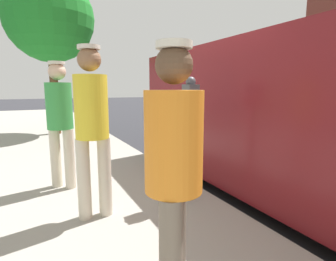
{
  "coord_description": "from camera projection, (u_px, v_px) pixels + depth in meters",
  "views": [
    {
      "loc": [
        3.02,
        3.18,
        1.54
      ],
      "look_at": [
        1.65,
        0.45,
        1.05
      ],
      "focal_mm": 28.52,
      "sensor_mm": 36.0,
      "label": 1
    }
  ],
  "objects": [
    {
      "name": "ground_plane",
      "position": [
        245.0,
        182.0,
        4.39
      ],
      "size": [
        80.0,
        80.0,
        0.0
      ],
      "primitive_type": "plane",
      "color": "#2D2D33"
    },
    {
      "name": "parking_meter_near",
      "position": [
        190.0,
        118.0,
        3.21
      ],
      "size": [
        0.14,
        0.18,
        1.52
      ],
      "color": "gray",
      "rests_on": "sidewalk_slab"
    },
    {
      "name": "pedestrian_in_green",
      "position": [
        60.0,
        117.0,
        3.63
      ],
      "size": [
        0.34,
        0.34,
        1.74
      ],
      "color": "beige",
      "rests_on": "sidewalk_slab"
    },
    {
      "name": "pedestrian_in_orange",
      "position": [
        174.0,
        166.0,
        1.56
      ],
      "size": [
        0.34,
        0.34,
        1.64
      ],
      "color": "#726656",
      "rests_on": "sidewalk_slab"
    },
    {
      "name": "pedestrian_in_yellow",
      "position": [
        92.0,
        121.0,
        2.76
      ],
      "size": [
        0.36,
        0.34,
        1.81
      ],
      "color": "beige",
      "rests_on": "sidewalk_slab"
    },
    {
      "name": "parked_van",
      "position": [
        284.0,
        115.0,
        3.79
      ],
      "size": [
        2.15,
        5.21,
        2.15
      ],
      "color": "maroon",
      "rests_on": "ground"
    },
    {
      "name": "street_tree",
      "position": [
        50.0,
        19.0,
        7.73
      ],
      "size": [
        2.52,
        2.52,
        4.66
      ],
      "color": "brown",
      "rests_on": "sidewalk_slab"
    }
  ]
}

